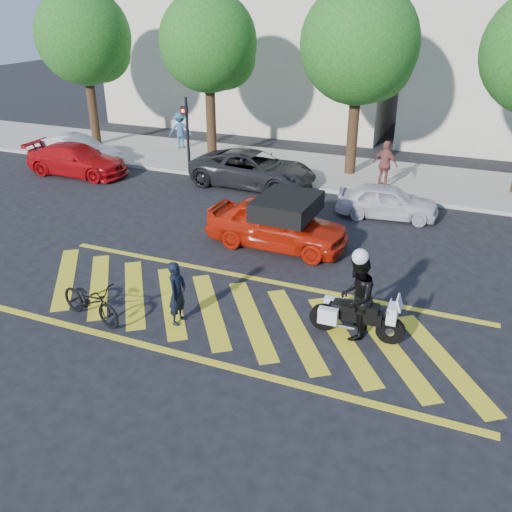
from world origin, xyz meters
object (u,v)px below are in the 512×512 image
at_px(parked_left, 77,160).
at_px(parked_mid_right, 387,201).
at_px(parked_far_left, 76,151).
at_px(officer_bike, 177,293).
at_px(police_motorcycle, 355,316).
at_px(parked_mid_left, 253,169).
at_px(red_convertible, 277,224).
at_px(bicycle, 90,301).
at_px(officer_moto, 357,297).

xyz_separation_m(parked_left, parked_mid_right, (13.08, 0.00, -0.07)).
bearing_deg(parked_far_left, officer_bike, -131.22).
xyz_separation_m(police_motorcycle, parked_mid_left, (-6.18, 8.97, 0.18)).
xyz_separation_m(officer_bike, red_convertible, (0.64, 4.90, -0.05)).
bearing_deg(bicycle, parked_far_left, 53.65).
xyz_separation_m(police_motorcycle, officer_moto, (-0.01, 0.00, 0.48)).
distance_m(officer_bike, bicycle, 2.09).
bearing_deg(parked_mid_left, bicycle, -176.13).
xyz_separation_m(police_motorcycle, red_convertible, (-3.30, 3.89, 0.22)).
bearing_deg(red_convertible, police_motorcycle, -137.47).
height_order(officer_moto, red_convertible, officer_moto).
height_order(officer_bike, parked_left, officer_bike).
xyz_separation_m(officer_bike, police_motorcycle, (3.94, 1.00, -0.27)).
distance_m(officer_moto, parked_mid_left, 10.89).
xyz_separation_m(parked_far_left, parked_left, (0.87, -1.01, -0.03)).
bearing_deg(bicycle, parked_mid_left, 14.94).
relative_size(bicycle, parked_far_left, 0.46).
bearing_deg(officer_bike, police_motorcycle, -77.28).
bearing_deg(parked_far_left, police_motorcycle, -119.69).
relative_size(police_motorcycle, parked_far_left, 0.52).
bearing_deg(officer_bike, parked_mid_right, -22.67).
bearing_deg(police_motorcycle, officer_moto, 177.18).
distance_m(police_motorcycle, parked_far_left, 16.92).
height_order(parked_far_left, parked_mid_left, parked_mid_left).
bearing_deg(bicycle, police_motorcycle, -60.66).
bearing_deg(parked_mid_right, parked_left, 83.33).
relative_size(red_convertible, parked_mid_left, 0.86).
relative_size(officer_bike, officer_moto, 0.79).
height_order(parked_mid_left, parked_mid_right, parked_mid_left).
bearing_deg(parked_far_left, red_convertible, -111.78).
height_order(officer_bike, bicycle, officer_bike).
bearing_deg(parked_left, bicycle, -140.33).
bearing_deg(parked_far_left, bicycle, -138.97).
height_order(red_convertible, parked_far_left, red_convertible).
xyz_separation_m(officer_moto, parked_mid_right, (-0.62, 7.57, -0.41)).
height_order(parked_left, parked_mid_left, parked_mid_left).
bearing_deg(parked_mid_right, police_motorcycle, 178.09).
xyz_separation_m(bicycle, parked_mid_left, (-0.29, 10.65, 0.20)).
xyz_separation_m(parked_far_left, parked_mid_right, (13.96, -1.01, -0.10)).
xyz_separation_m(red_convertible, parked_left, (-10.41, 3.68, -0.09)).
relative_size(officer_bike, parked_far_left, 0.38).
bearing_deg(police_motorcycle, parked_left, 150.27).
xyz_separation_m(officer_moto, parked_far_left, (-14.57, 8.58, -0.31)).
xyz_separation_m(officer_bike, parked_mid_right, (3.31, 8.57, -0.20)).
bearing_deg(parked_far_left, officer_moto, -119.72).
distance_m(red_convertible, parked_mid_right, 4.55).
distance_m(officer_bike, parked_far_left, 14.33).
bearing_deg(bicycle, officer_moto, -60.62).
relative_size(red_convertible, parked_left, 0.96).
bearing_deg(officer_moto, parked_mid_left, -146.32).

